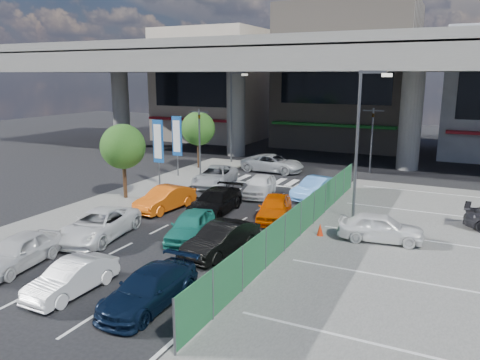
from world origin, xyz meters
The scene contains 30 objects.
ground centered at (0.00, 0.00, 0.00)m, with size 120.00×120.00×0.00m, color black.
parking_lot centered at (11.00, 2.00, 0.03)m, with size 12.00×28.00×0.06m, color #5B5B59.
sidewalk_left centered at (-7.00, 4.00, 0.06)m, with size 4.00×30.00×0.12m, color #5B5B59.
fence_run centered at (5.30, 1.00, 0.90)m, with size 0.16×22.00×1.80m, color #216136, non-canonical shape.
expressway centered at (0.00, 22.00, 8.76)m, with size 64.00×14.00×10.75m.
building_west centered at (-16.00, 31.97, 6.49)m, with size 12.00×10.90×13.00m.
building_center centered at (0.00, 32.97, 7.49)m, with size 14.00×10.90×15.00m.
traffic_light_left centered at (-6.20, 12.00, 3.94)m, with size 1.60×1.24×5.20m.
traffic_light_right centered at (5.50, 19.00, 3.94)m, with size 1.60×1.24×5.20m.
street_lamp_right centered at (7.17, 6.00, 4.77)m, with size 1.65×0.22×8.00m.
street_lamp_left centered at (-6.33, 18.00, 4.77)m, with size 1.65×0.22×8.00m.
signboard_near centered at (-7.20, 7.99, 3.06)m, with size 0.80×0.14×4.70m.
signboard_far centered at (-7.60, 10.99, 3.06)m, with size 0.80×0.14×4.70m.
tree_near centered at (-7.00, 4.00, 3.39)m, with size 2.80×2.80×4.80m.
tree_far centered at (-7.80, 14.50, 3.39)m, with size 2.80×2.80×4.80m.
van_white_back_left centered at (-4.03, -6.44, 0.69)m, with size 1.63×4.05×1.38m, color silver.
hatch_white_back_mid centered at (-0.25, -7.29, 0.61)m, with size 1.29×3.70×1.22m, color white.
minivan_navy_back centered at (2.83, -6.83, 0.63)m, with size 1.77×4.35×1.26m, color black.
sedan_white_mid_left centered at (-3.45, -2.37, 0.69)m, with size 2.29×4.97×1.38m, color white.
taxi_teal_mid centered at (0.64, -0.55, 0.69)m, with size 1.62×4.03×1.37m, color teal.
hatch_black_mid_right centered at (2.85, -1.57, 0.69)m, with size 1.46×4.19×1.38m, color black.
taxi_orange_left centered at (-3.34, 3.07, 0.69)m, with size 1.46×4.19×1.38m, color #EC5C0E.
sedan_black_mid centered at (-0.40, 3.81, 0.68)m, with size 1.92×4.72×1.37m, color black.
taxi_orange_right centered at (3.13, 4.10, 0.69)m, with size 1.63×4.05×1.38m, color #E25500.
wagon_silver_front_left centered at (-3.66, 9.78, 0.69)m, with size 2.29×4.97×1.38m, color #B1B4BA.
sedan_white_front_mid centered at (0.35, 8.56, 0.69)m, with size 1.63×4.05×1.38m, color white.
kei_truck_front_right centered at (3.86, 9.41, 0.69)m, with size 1.46×4.19×1.38m, color #5A9EF5.
crossing_wagon_silver centered at (-1.75, 16.06, 0.71)m, with size 2.34×5.08×1.41m, color silver.
parked_sedan_white centered at (8.93, 3.02, 0.73)m, with size 1.59×3.96×1.35m, color white.
traffic_cone centered at (6.15, 2.51, 0.37)m, with size 0.32×0.32×0.62m, color red.
Camera 1 is at (12.04, -18.80, 7.79)m, focal length 35.00 mm.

